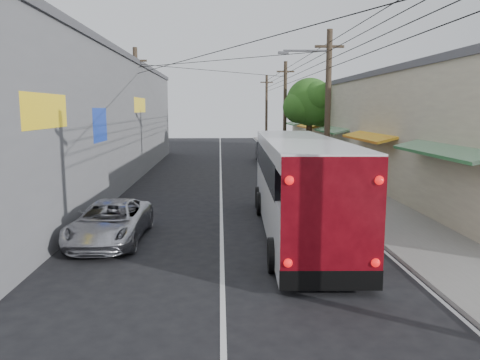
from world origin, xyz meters
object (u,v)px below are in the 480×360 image
object	(u,v)px
pedestrian_far	(346,168)
parked_car_far	(267,152)
parked_car_mid	(285,158)
coach_bus	(299,184)
jeepney	(110,222)
pedestrian_near	(363,178)
parked_suv	(305,174)

from	to	relation	value
pedestrian_far	parked_car_far	bearing A→B (deg)	-48.72
parked_car_mid	pedestrian_far	xyz separation A→B (m)	(2.71, -6.22, 0.04)
parked_car_far	pedestrian_far	world-z (taller)	parked_car_far
coach_bus	parked_car_mid	size ratio (longest dim) A/B	2.49
jeepney	pedestrian_near	world-z (taller)	pedestrian_near
parked_car_mid	parked_suv	bearing A→B (deg)	-92.08
parked_suv	parked_car_mid	xyz separation A→B (m)	(0.00, 7.91, 0.06)
jeepney	parked_suv	size ratio (longest dim) A/B	0.93
coach_bus	pedestrian_near	size ratio (longest dim) A/B	7.43
jeepney	coach_bus	bearing A→B (deg)	8.90
coach_bus	parked_car_mid	bearing A→B (deg)	85.61
jeepney	parked_suv	distance (m)	13.12
parked_car_mid	pedestrian_near	size ratio (longest dim) A/B	2.98
jeepney	pedestrian_far	size ratio (longest dim) A/B	3.33
coach_bus	parked_suv	bearing A→B (deg)	80.34
parked_car_mid	pedestrian_far	bearing A→B (deg)	-68.54
coach_bus	parked_car_far	bearing A→B (deg)	89.07
parked_car_far	pedestrian_near	bearing A→B (deg)	-76.41
parked_suv	pedestrian_near	world-z (taller)	pedestrian_near
coach_bus	pedestrian_near	bearing A→B (deg)	59.59
jeepney	pedestrian_far	xyz separation A→B (m)	(10.91, 11.93, 0.17)
parked_car_far	parked_suv	bearing A→B (deg)	-84.84
parked_car_far	jeepney	bearing A→B (deg)	-106.23
coach_bus	pedestrian_far	world-z (taller)	coach_bus
pedestrian_far	parked_car_mid	bearing A→B (deg)	-42.71
coach_bus	pedestrian_near	distance (m)	8.24
parked_car_mid	pedestrian_near	bearing A→B (deg)	-78.81
jeepney	parked_car_mid	bearing A→B (deg)	66.90
parked_suv	parked_car_far	xyz separation A→B (m)	(-0.80, 12.80, 0.08)
parked_car_far	pedestrian_near	xyz separation A→B (m)	(3.25, -15.28, 0.09)
parked_suv	pedestrian_far	xyz separation A→B (m)	(2.71, 1.69, 0.09)
parked_suv	coach_bus	bearing A→B (deg)	-102.65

